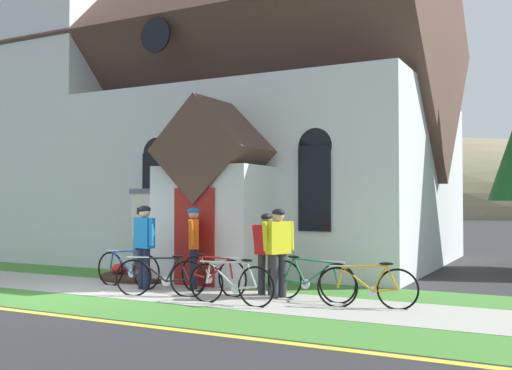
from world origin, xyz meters
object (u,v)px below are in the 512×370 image
(cyclist_in_orange_jersey, at_px, (278,246))
(yard_deciduous_tree, at_px, (26,143))
(bicycle_black, at_px, (128,269))
(cyclist_in_blue_jersey, at_px, (267,248))
(bicycle_blue, at_px, (231,283))
(cyclist_in_red_jersey, at_px, (144,240))
(bicycle_silver, at_px, (310,280))
(bicycle_yellow, at_px, (212,275))
(bicycle_green, at_px, (161,277))
(cyclist_in_yellow_jersey, at_px, (194,241))
(bicycle_orange, at_px, (368,287))
(church_sign, at_px, (161,218))

(cyclist_in_orange_jersey, relative_size, yard_deciduous_tree, 0.32)
(bicycle_black, bearing_deg, cyclist_in_blue_jersey, 7.53)
(bicycle_black, xyz_separation_m, bicycle_blue, (2.99, -0.84, -0.01))
(cyclist_in_red_jersey, height_order, cyclist_in_orange_jersey, cyclist_in_red_jersey)
(bicycle_silver, relative_size, bicycle_blue, 1.04)
(bicycle_yellow, bearing_deg, yard_deciduous_tree, 156.20)
(bicycle_silver, relative_size, bicycle_green, 1.06)
(bicycle_blue, height_order, yard_deciduous_tree, yard_deciduous_tree)
(bicycle_black, relative_size, cyclist_in_yellow_jersey, 1.05)
(bicycle_black, relative_size, yard_deciduous_tree, 0.34)
(bicycle_green, distance_m, cyclist_in_yellow_jersey, 1.27)
(cyclist_in_red_jersey, xyz_separation_m, yard_deciduous_tree, (-8.85, 4.74, 2.82))
(bicycle_blue, xyz_separation_m, yard_deciduous_tree, (-11.31, 5.45, 3.46))
(cyclist_in_orange_jersey, bearing_deg, bicycle_black, -177.12)
(cyclist_in_yellow_jersey, distance_m, cyclist_in_orange_jersey, 2.09)
(bicycle_orange, distance_m, cyclist_in_yellow_jersey, 3.95)
(bicycle_blue, relative_size, yard_deciduous_tree, 0.33)
(bicycle_black, height_order, yard_deciduous_tree, yard_deciduous_tree)
(bicycle_silver, xyz_separation_m, yard_deciduous_tree, (-12.37, 4.40, 3.46))
(bicycle_green, bearing_deg, cyclist_in_blue_jersey, 31.99)
(cyclist_in_yellow_jersey, bearing_deg, bicycle_yellow, -30.04)
(bicycle_green, height_order, yard_deciduous_tree, yard_deciduous_tree)
(bicycle_yellow, xyz_separation_m, bicycle_blue, (0.92, -0.86, -0.00))
(cyclist_in_yellow_jersey, bearing_deg, bicycle_orange, -7.55)
(church_sign, distance_m, cyclist_in_orange_jersey, 4.31)
(cyclist_in_orange_jersey, bearing_deg, cyclist_in_blue_jersey, 147.30)
(bicycle_yellow, distance_m, yard_deciduous_tree, 11.87)
(church_sign, relative_size, bicycle_blue, 1.22)
(bicycle_green, bearing_deg, bicycle_orange, 8.74)
(bicycle_yellow, distance_m, bicycle_blue, 1.26)
(bicycle_yellow, bearing_deg, church_sign, 145.04)
(cyclist_in_orange_jersey, bearing_deg, bicycle_yellow, -173.84)
(bicycle_black, relative_size, bicycle_green, 1.04)
(bicycle_yellow, relative_size, bicycle_orange, 1.03)
(bicycle_yellow, bearing_deg, cyclist_in_yellow_jersey, 149.96)
(cyclist_in_yellow_jersey, bearing_deg, bicycle_green, -90.23)
(bicycle_green, bearing_deg, yard_deciduous_tree, 151.38)
(bicycle_blue, relative_size, cyclist_in_yellow_jersey, 1.03)
(church_sign, relative_size, cyclist_in_yellow_jersey, 1.26)
(cyclist_in_blue_jersey, bearing_deg, bicycle_blue, -93.64)
(bicycle_blue, xyz_separation_m, cyclist_in_orange_jersey, (0.44, 1.01, 0.61))
(church_sign, xyz_separation_m, bicycle_black, (0.52, -1.84, -1.01))
(bicycle_yellow, xyz_separation_m, cyclist_in_yellow_jersey, (-0.72, 0.42, 0.61))
(bicycle_green, distance_m, cyclist_in_red_jersey, 1.17)
(church_sign, height_order, cyclist_in_yellow_jersey, church_sign)
(yard_deciduous_tree, bearing_deg, cyclist_in_yellow_jersey, -23.31)
(bicycle_orange, distance_m, cyclist_in_orange_jersey, 1.91)
(bicycle_blue, bearing_deg, bicycle_orange, 18.90)
(bicycle_orange, xyz_separation_m, cyclist_in_orange_jersey, (-1.79, 0.24, 0.62))
(bicycle_silver, xyz_separation_m, cyclist_in_orange_jersey, (-0.62, -0.04, 0.60))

